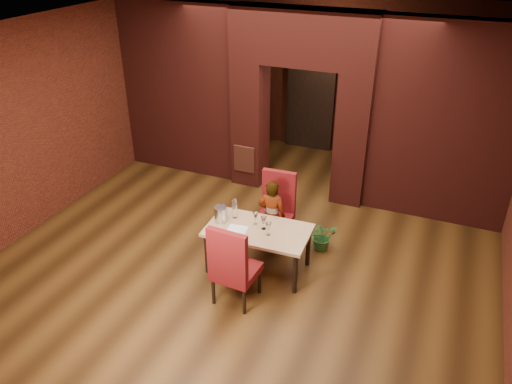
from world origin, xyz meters
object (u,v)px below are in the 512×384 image
(chair_near, at_px, (236,262))
(potted_plant, at_px, (322,236))
(dining_table, at_px, (258,249))
(wine_glass_c, at_px, (268,229))
(wine_bucket, at_px, (221,214))
(chair_far, at_px, (274,211))
(wine_glass_a, at_px, (256,219))
(wine_glass_b, at_px, (264,223))
(person_seated, at_px, (272,216))
(water_bottle, at_px, (235,208))

(chair_near, height_order, potted_plant, chair_near)
(dining_table, relative_size, wine_glass_c, 7.15)
(wine_glass_c, height_order, wine_bucket, wine_bucket)
(chair_far, relative_size, chair_near, 0.98)
(potted_plant, bearing_deg, dining_table, -130.58)
(chair_far, bearing_deg, dining_table, -91.84)
(wine_glass_a, relative_size, wine_glass_c, 0.92)
(wine_glass_b, height_order, wine_glass_c, wine_glass_c)
(person_seated, xyz_separation_m, water_bottle, (-0.41, -0.40, 0.25))
(wine_glass_a, relative_size, wine_bucket, 0.80)
(person_seated, bearing_deg, potted_plant, -165.86)
(wine_glass_b, xyz_separation_m, water_bottle, (-0.49, 0.12, 0.06))
(wine_glass_a, height_order, water_bottle, water_bottle)
(person_seated, bearing_deg, chair_far, -95.32)
(chair_far, xyz_separation_m, person_seated, (0.00, -0.12, -0.00))
(chair_near, bearing_deg, person_seated, -86.76)
(chair_far, height_order, wine_glass_a, chair_far)
(chair_far, height_order, chair_near, chair_near)
(dining_table, bearing_deg, wine_bucket, 178.82)
(person_seated, xyz_separation_m, wine_glass_c, (0.20, -0.63, 0.20))
(wine_glass_c, bearing_deg, wine_glass_b, 135.04)
(wine_glass_b, bearing_deg, chair_far, 97.61)
(wine_glass_a, bearing_deg, person_seated, 81.65)
(chair_near, bearing_deg, water_bottle, -61.02)
(dining_table, height_order, wine_bucket, wine_bucket)
(water_bottle, relative_size, potted_plant, 0.67)
(dining_table, distance_m, potted_plant, 1.09)
(dining_table, xyz_separation_m, chair_near, (-0.01, -0.70, 0.25))
(person_seated, distance_m, water_bottle, 0.63)
(wine_glass_b, relative_size, wine_bucket, 0.85)
(dining_table, relative_size, wine_glass_b, 7.41)
(wine_glass_c, bearing_deg, chair_near, -107.26)
(chair_far, relative_size, wine_bucket, 5.03)
(chair_far, distance_m, potted_plant, 0.81)
(wine_glass_c, bearing_deg, wine_glass_a, 146.01)
(chair_near, relative_size, person_seated, 1.03)
(chair_near, relative_size, wine_glass_c, 5.88)
(dining_table, bearing_deg, chair_near, -93.30)
(wine_bucket, bearing_deg, wine_glass_b, 4.38)
(water_bottle, height_order, potted_plant, water_bottle)
(water_bottle, bearing_deg, wine_bucket, -129.80)
(wine_glass_a, height_order, wine_bucket, wine_bucket)
(chair_far, height_order, potted_plant, chair_far)
(wine_glass_b, bearing_deg, dining_table, -152.91)
(wine_glass_c, xyz_separation_m, water_bottle, (-0.61, 0.23, 0.05))
(wine_bucket, distance_m, water_bottle, 0.22)
(chair_near, distance_m, water_bottle, 0.98)
(person_seated, height_order, potted_plant, person_seated)
(chair_near, bearing_deg, wine_glass_b, -93.04)
(dining_table, height_order, potted_plant, dining_table)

